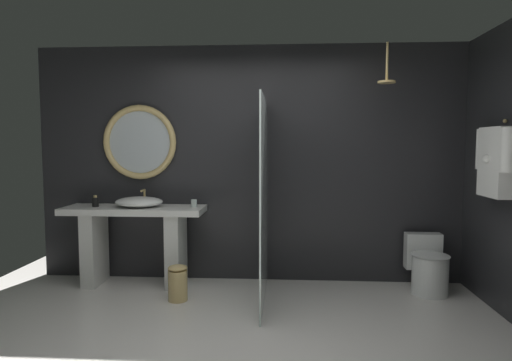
# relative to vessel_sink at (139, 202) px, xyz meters

# --- Properties ---
(ground_plane) EXTENTS (5.76, 5.76, 0.00)m
(ground_plane) POSITION_rel_vessel_sink_xyz_m (1.19, -1.58, -0.91)
(ground_plane) COLOR silver
(back_wall_panel) EXTENTS (4.80, 0.10, 2.60)m
(back_wall_panel) POSITION_rel_vessel_sink_xyz_m (1.19, 0.32, 0.39)
(back_wall_panel) COLOR #232326
(back_wall_panel) RESTS_ON ground_plane
(vanity_counter) EXTENTS (1.50, 0.49, 0.85)m
(vanity_counter) POSITION_rel_vessel_sink_xyz_m (-0.06, 0.01, -0.37)
(vanity_counter) COLOR silver
(vanity_counter) RESTS_ON ground_plane
(vessel_sink) EXTENTS (0.51, 0.41, 0.17)m
(vessel_sink) POSITION_rel_vessel_sink_xyz_m (0.00, 0.00, 0.00)
(vessel_sink) COLOR white
(vessel_sink) RESTS_ON vanity_counter
(tumbler_cup) EXTENTS (0.06, 0.06, 0.08)m
(tumbler_cup) POSITION_rel_vessel_sink_xyz_m (0.59, 0.03, -0.01)
(tumbler_cup) COLOR silver
(tumbler_cup) RESTS_ON vanity_counter
(soap_dispenser) EXTENTS (0.07, 0.07, 0.12)m
(soap_dispenser) POSITION_rel_vessel_sink_xyz_m (-0.47, -0.02, -0.00)
(soap_dispenser) COLOR black
(soap_dispenser) RESTS_ON vanity_counter
(round_wall_mirror) EXTENTS (0.83, 0.07, 0.83)m
(round_wall_mirror) POSITION_rel_vessel_sink_xyz_m (-0.06, 0.23, 0.64)
(round_wall_mirror) COLOR tan
(shower_glass_panel) EXTENTS (0.02, 1.31, 1.96)m
(shower_glass_panel) POSITION_rel_vessel_sink_xyz_m (1.36, -0.39, 0.07)
(shower_glass_panel) COLOR silver
(shower_glass_panel) RESTS_ON ground_plane
(rain_shower_head) EXTENTS (0.17, 0.17, 0.39)m
(rain_shower_head) POSITION_rel_vessel_sink_xyz_m (2.54, -0.21, 1.27)
(rain_shower_head) COLOR tan
(hanging_bathrobe) EXTENTS (0.20, 0.60, 0.68)m
(hanging_bathrobe) POSITION_rel_vessel_sink_xyz_m (3.40, -0.61, 0.49)
(hanging_bathrobe) COLOR tan
(toilet) EXTENTS (0.37, 0.53, 0.58)m
(toilet) POSITION_rel_vessel_sink_xyz_m (3.03, -0.05, -0.65)
(toilet) COLOR white
(toilet) RESTS_ON ground_plane
(waste_bin) EXTENTS (0.19, 0.19, 0.35)m
(waste_bin) POSITION_rel_vessel_sink_xyz_m (0.52, -0.46, -0.73)
(waste_bin) COLOR tan
(waste_bin) RESTS_ON ground_plane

